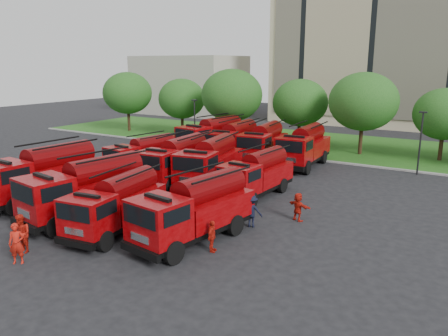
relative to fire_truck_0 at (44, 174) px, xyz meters
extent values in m
plane|color=black|center=(7.77, 2.96, -1.80)|extent=(140.00, 140.00, 0.00)
cube|color=#1C4B14|center=(7.77, 28.96, -1.74)|extent=(70.00, 16.00, 0.12)
cube|color=gray|center=(7.77, 20.86, -1.73)|extent=(70.00, 0.30, 0.14)
cube|color=beige|center=(9.77, 50.96, 10.70)|extent=(30.00, 14.00, 25.00)
cube|color=black|center=(9.77, 43.86, 10.70)|extent=(28.00, 0.15, 22.00)
cube|color=#A4A191|center=(-22.23, 46.96, 3.20)|extent=(18.00, 12.00, 10.00)
cylinder|color=#382314|center=(-16.23, 24.96, -0.49)|extent=(0.36, 0.36, 2.62)
ellipsoid|color=#124012|center=(-16.23, 24.96, 3.22)|extent=(6.30, 6.30, 5.36)
cylinder|color=#382314|center=(-8.23, 25.96, -0.61)|extent=(0.36, 0.36, 2.38)
ellipsoid|color=#124012|center=(-8.23, 25.96, 2.75)|extent=(5.71, 5.71, 4.86)
cylinder|color=#382314|center=(-0.23, 24.46, -0.40)|extent=(0.36, 0.36, 2.80)
ellipsoid|color=#124012|center=(-0.23, 24.46, 3.56)|extent=(6.72, 6.72, 5.71)
cylinder|color=#382314|center=(6.77, 26.96, -0.58)|extent=(0.36, 0.36, 2.45)
ellipsoid|color=#124012|center=(6.77, 26.96, 2.89)|extent=(5.88, 5.88, 5.00)
cylinder|color=#382314|center=(13.77, 25.46, -0.44)|extent=(0.36, 0.36, 2.73)
ellipsoid|color=#124012|center=(13.77, 25.46, 3.42)|extent=(6.55, 6.55, 5.57)
cylinder|color=#382314|center=(20.77, 26.46, -0.67)|extent=(0.36, 0.36, 2.27)
ellipsoid|color=#124012|center=(20.77, 26.46, 2.55)|extent=(5.46, 5.46, 4.64)
cylinder|color=black|center=(-2.23, 20.16, 0.70)|extent=(0.14, 0.14, 5.00)
cube|color=black|center=(-2.23, 20.16, 3.25)|extent=(0.60, 0.25, 0.12)
cylinder|color=black|center=(19.77, 20.16, 0.70)|extent=(0.14, 0.14, 5.00)
cube|color=black|center=(19.77, 20.16, 3.25)|extent=(0.60, 0.25, 0.12)
cube|color=black|center=(0.00, 0.01, -1.09)|extent=(2.97, 7.83, 0.33)
cube|color=maroon|center=(-0.15, -2.62, 0.15)|extent=(2.83, 2.57, 2.14)
cube|color=maroon|center=(0.07, 1.22, -0.21)|extent=(2.98, 5.20, 1.43)
cylinder|color=#4E0204|center=(0.07, 1.22, 0.96)|extent=(1.92, 4.70, 1.65)
cylinder|color=black|center=(1.09, -2.91, -1.20)|extent=(0.45, 1.23, 1.21)
cylinder|color=black|center=(-1.14, 2.06, -1.20)|extent=(0.45, 1.23, 1.21)
cylinder|color=black|center=(1.38, 1.91, -1.20)|extent=(0.45, 1.23, 1.21)
cube|color=black|center=(5.05, -0.83, -1.11)|extent=(3.58, 7.80, 0.32)
cube|color=black|center=(4.47, -4.59, -1.16)|extent=(2.69, 0.67, 0.38)
cube|color=maroon|center=(4.66, -3.37, 0.10)|extent=(2.96, 2.73, 2.09)
cube|color=black|center=(4.47, -4.56, 0.58)|extent=(2.24, 0.40, 0.91)
cube|color=maroon|center=(5.23, 0.34, -0.25)|extent=(3.35, 5.28, 1.39)
cylinder|color=#4E0204|center=(5.23, 0.34, 0.89)|extent=(2.28, 4.70, 1.61)
cylinder|color=black|center=(3.40, -3.40, -1.21)|extent=(0.55, 1.22, 1.18)
cylinder|color=black|center=(5.84, -3.77, -1.21)|extent=(0.55, 1.22, 1.18)
cylinder|color=black|center=(4.12, 1.27, -1.21)|extent=(0.55, 1.22, 1.18)
cylinder|color=black|center=(6.56, 0.89, -1.21)|extent=(0.55, 1.22, 1.18)
cube|color=black|center=(7.91, -1.41, -1.20)|extent=(2.97, 6.69, 0.28)
cube|color=black|center=(8.35, -4.66, -1.25)|extent=(2.32, 0.54, 0.32)
cube|color=maroon|center=(8.21, -3.61, -0.16)|extent=(2.51, 2.32, 1.80)
cube|color=black|center=(8.35, -4.63, 0.25)|extent=(1.93, 0.30, 0.79)
cube|color=maroon|center=(7.78, -0.40, -0.46)|extent=(2.81, 4.51, 1.20)
cylinder|color=#4E0204|center=(7.78, -0.40, 0.52)|extent=(1.89, 4.03, 1.39)
cylinder|color=black|center=(7.18, -3.93, -1.30)|extent=(0.46, 1.05, 1.02)
cylinder|color=black|center=(9.28, -3.65, -1.30)|extent=(0.46, 1.05, 1.02)
cylinder|color=black|center=(6.64, 0.10, -1.30)|extent=(0.46, 1.05, 1.02)
cylinder|color=black|center=(8.74, 0.38, -1.30)|extent=(0.46, 1.05, 1.02)
cube|color=black|center=(12.18, -0.28, -1.15)|extent=(3.31, 7.31, 0.30)
cube|color=black|center=(11.66, -3.81, -1.20)|extent=(2.53, 0.61, 0.35)
cube|color=maroon|center=(11.83, -2.67, -0.02)|extent=(2.76, 2.55, 1.96)
cube|color=black|center=(11.66, -3.78, 0.44)|extent=(2.10, 0.36, 0.86)
cube|color=maroon|center=(12.34, 0.82, -0.34)|extent=(3.11, 4.94, 1.31)
cylinder|color=#4E0204|center=(12.34, 0.82, 0.73)|extent=(2.11, 4.40, 1.51)
cylinder|color=black|center=(10.65, -2.70, -1.25)|extent=(0.51, 1.15, 1.11)
cylinder|color=black|center=(12.94, -3.03, -1.25)|extent=(0.51, 1.15, 1.11)
cylinder|color=black|center=(11.29, 1.69, -1.25)|extent=(0.51, 1.15, 1.11)
cylinder|color=black|center=(13.59, 1.35, -1.25)|extent=(0.51, 1.15, 1.11)
cube|color=black|center=(0.65, 8.91, -1.21)|extent=(2.96, 6.66, 0.28)
cube|color=black|center=(0.22, 5.68, -1.25)|extent=(2.31, 0.54, 0.32)
cube|color=maroon|center=(0.36, 6.73, -0.17)|extent=(2.50, 2.31, 1.79)
cube|color=black|center=(0.22, 5.71, 0.24)|extent=(1.92, 0.31, 0.78)
cube|color=maroon|center=(0.79, 9.91, -0.47)|extent=(2.80, 4.49, 1.19)
cylinder|color=#4E0204|center=(0.79, 9.91, 0.50)|extent=(1.88, 4.01, 1.38)
cylinder|color=black|center=(-0.71, 6.69, -1.30)|extent=(0.45, 1.04, 1.01)
cylinder|color=black|center=(1.38, 6.40, -1.30)|extent=(0.45, 1.04, 1.01)
cylinder|color=black|center=(-0.17, 10.69, -1.30)|extent=(0.45, 1.04, 1.01)
cylinder|color=black|center=(1.92, 10.41, -1.30)|extent=(0.45, 1.04, 1.01)
cube|color=black|center=(4.58, 8.08, -1.13)|extent=(2.94, 7.40, 0.31)
cube|color=black|center=(4.87, 4.42, -1.18)|extent=(2.60, 0.46, 0.36)
cube|color=maroon|center=(4.77, 5.60, 0.03)|extent=(2.70, 2.47, 2.02)
cube|color=black|center=(4.86, 4.45, 0.50)|extent=(2.17, 0.22, 0.88)
cube|color=maroon|center=(4.49, 9.21, -0.30)|extent=(2.90, 4.94, 1.34)
cylinder|color=#4E0204|center=(4.49, 9.21, 0.79)|extent=(1.89, 4.45, 1.55)
cylinder|color=black|center=(3.60, 5.30, -1.23)|extent=(0.45, 1.16, 1.14)
cylinder|color=black|center=(5.98, 5.49, -1.23)|extent=(0.45, 1.16, 1.14)
cylinder|color=black|center=(3.25, 9.84, -1.23)|extent=(0.45, 1.16, 1.14)
cylinder|color=black|center=(5.62, 10.03, -1.23)|extent=(0.45, 1.16, 1.14)
cube|color=black|center=(7.12, 8.85, -1.12)|extent=(3.67, 7.67, 0.32)
cube|color=black|center=(7.77, 5.18, -1.17)|extent=(2.63, 0.72, 0.37)
cube|color=maroon|center=(7.56, 6.37, 0.06)|extent=(2.94, 2.73, 2.05)
cube|color=black|center=(7.77, 5.21, 0.53)|extent=(2.18, 0.44, 0.89)
cube|color=maroon|center=(6.91, 9.99, -0.28)|extent=(3.39, 5.21, 1.37)
cylinder|color=#4E0204|center=(6.91, 9.99, 0.84)|extent=(2.33, 4.62, 1.58)
cylinder|color=black|center=(6.41, 5.95, -1.23)|extent=(0.57, 1.20, 1.16)
cylinder|color=black|center=(8.79, 6.38, -1.23)|extent=(0.57, 1.20, 1.16)
cylinder|color=black|center=(5.59, 10.50, -1.23)|extent=(0.57, 1.20, 1.16)
cylinder|color=black|center=(7.97, 10.93, -1.23)|extent=(0.57, 1.20, 1.16)
cube|color=black|center=(11.35, 8.16, -1.20)|extent=(2.52, 6.64, 0.28)
cube|color=black|center=(11.16, 4.85, -1.24)|extent=(2.34, 0.37, 0.33)
cube|color=maroon|center=(11.22, 5.92, -0.15)|extent=(2.40, 2.18, 1.82)
cube|color=black|center=(11.16, 4.88, 0.27)|extent=(1.96, 0.16, 0.79)
cube|color=maroon|center=(11.41, 9.18, -0.45)|extent=(2.53, 4.41, 1.21)
cylinder|color=#4E0204|center=(11.41, 9.18, 0.54)|extent=(1.62, 3.99, 1.40)
cylinder|color=black|center=(10.14, 5.80, -1.29)|extent=(0.38, 1.04, 1.03)
cylinder|color=black|center=(12.28, 5.67, -1.29)|extent=(0.38, 1.04, 1.03)
cylinder|color=black|center=(10.38, 9.89, -1.29)|extent=(0.38, 1.04, 1.03)
cylinder|color=black|center=(12.52, 9.77, -1.29)|extent=(0.38, 1.04, 1.03)
cube|color=black|center=(1.25, 18.26, -1.09)|extent=(3.67, 8.03, 0.33)
cube|color=black|center=(0.67, 14.38, -1.14)|extent=(2.77, 0.69, 0.39)
cube|color=maroon|center=(0.86, 15.64, 0.16)|extent=(3.04, 2.81, 2.16)
cube|color=black|center=(0.67, 14.41, 0.66)|extent=(2.30, 0.40, 0.94)
cube|color=maroon|center=(1.44, 19.46, -0.20)|extent=(3.44, 5.43, 1.44)
cylinder|color=#4E0204|center=(1.44, 19.46, 0.97)|extent=(2.34, 4.84, 1.66)
cylinder|color=black|center=(-0.43, 15.61, -1.20)|extent=(0.56, 1.26, 1.22)
cylinder|color=black|center=(2.08, 15.23, -1.20)|extent=(0.56, 1.26, 1.22)
cylinder|color=black|center=(0.30, 20.42, -1.20)|extent=(0.56, 1.26, 1.22)
cylinder|color=black|center=(2.81, 20.04, -1.20)|extent=(0.56, 1.26, 1.22)
cube|color=black|center=(4.13, 17.48, -1.12)|extent=(2.77, 7.47, 0.32)
cube|color=black|center=(4.31, 13.75, -1.17)|extent=(2.64, 0.39, 0.37)
cube|color=maroon|center=(4.25, 14.96, 0.06)|extent=(2.68, 2.43, 2.05)
cube|color=black|center=(4.31, 13.78, 0.54)|extent=(2.21, 0.16, 0.89)
cube|color=maroon|center=(4.07, 18.63, -0.28)|extent=(2.81, 4.95, 1.37)
cylinder|color=#4E0204|center=(4.07, 18.63, 0.84)|extent=(1.79, 4.49, 1.58)
cylinder|color=black|center=(3.05, 14.69, -1.23)|extent=(0.42, 1.17, 1.16)
cylinder|color=black|center=(5.47, 14.81, -1.23)|extent=(0.42, 1.17, 1.16)
cylinder|color=black|center=(2.83, 19.31, -1.23)|extent=(0.42, 1.17, 1.16)
cylinder|color=black|center=(5.24, 19.43, -1.23)|extent=(0.42, 1.17, 1.16)
cube|color=black|center=(6.95, 17.93, -1.12)|extent=(3.37, 7.60, 0.31)
cube|color=black|center=(7.44, 14.24, -1.17)|extent=(2.64, 0.61, 0.37)
cube|color=maroon|center=(7.28, 15.44, 0.06)|extent=(2.85, 2.63, 2.05)
cube|color=black|center=(7.44, 14.27, 0.53)|extent=(2.19, 0.34, 0.89)
cube|color=maroon|center=(6.80, 19.08, -0.28)|extent=(3.19, 5.13, 1.36)
cylinder|color=#4E0204|center=(6.80, 19.08, 0.83)|extent=(2.14, 4.58, 1.57)
cylinder|color=black|center=(6.11, 15.07, -1.23)|extent=(0.52, 1.19, 1.15)
cylinder|color=black|center=(8.51, 15.39, -1.23)|extent=(0.52, 1.19, 1.15)
cylinder|color=black|center=(5.50, 19.65, -1.23)|extent=(0.52, 1.19, 1.15)
cylinder|color=black|center=(7.89, 19.97, -1.23)|extent=(0.52, 1.19, 1.15)
cube|color=black|center=(10.78, 18.12, -1.11)|extent=(2.80, 7.58, 0.32)
cube|color=black|center=(10.96, 14.34, -1.16)|extent=(2.68, 0.39, 0.37)
cube|color=maroon|center=(10.90, 15.56, 0.09)|extent=(2.72, 2.47, 2.08)
cube|color=black|center=(10.96, 14.37, 0.57)|extent=(2.24, 0.16, 0.91)
cube|color=maroon|center=(10.72, 19.29, -0.26)|extent=(2.84, 5.03, 1.39)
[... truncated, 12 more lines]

